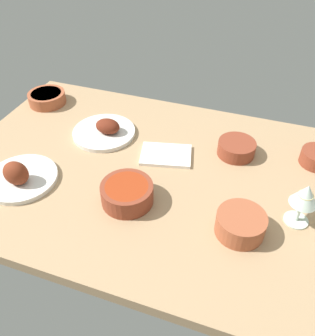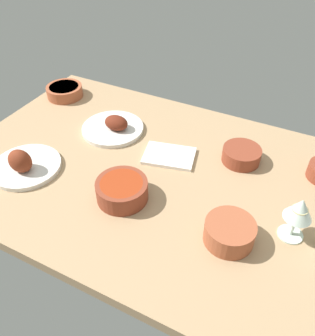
% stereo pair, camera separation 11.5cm
% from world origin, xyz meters
% --- Properties ---
extents(dining_table, '(1.40, 0.90, 0.04)m').
position_xyz_m(dining_table, '(0.00, 0.00, 0.02)').
color(dining_table, tan).
rests_on(dining_table, ground).
extents(plate_far_side, '(0.24, 0.24, 0.07)m').
position_xyz_m(plate_far_side, '(0.26, -0.14, 0.06)').
color(plate_far_side, silver).
rests_on(plate_far_side, dining_table).
extents(plate_center_main, '(0.23, 0.23, 0.09)m').
position_xyz_m(plate_center_main, '(0.40, 0.19, 0.06)').
color(plate_center_main, silver).
rests_on(plate_center_main, dining_table).
extents(bowl_sauce, '(0.16, 0.16, 0.06)m').
position_xyz_m(bowl_sauce, '(0.04, 0.15, 0.07)').
color(bowl_sauce, brown).
rests_on(bowl_sauce, dining_table).
extents(bowl_cream, '(0.13, 0.13, 0.05)m').
position_xyz_m(bowl_cream, '(-0.23, -0.19, 0.07)').
color(bowl_cream, brown).
rests_on(bowl_cream, dining_table).
extents(bowl_soup, '(0.16, 0.16, 0.05)m').
position_xyz_m(bowl_soup, '(0.59, -0.27, 0.07)').
color(bowl_soup, '#A35133').
rests_on(bowl_soup, dining_table).
extents(bowl_onions, '(0.14, 0.14, 0.06)m').
position_xyz_m(bowl_onions, '(-0.30, 0.16, 0.07)').
color(bowl_onions, '#A35133').
rests_on(bowl_onions, dining_table).
extents(wine_glass, '(0.08, 0.08, 0.14)m').
position_xyz_m(wine_glass, '(-0.45, 0.07, 0.14)').
color(wine_glass, silver).
rests_on(wine_glass, dining_table).
extents(folded_napkin, '(0.20, 0.16, 0.01)m').
position_xyz_m(folded_napkin, '(-0.00, -0.09, 0.05)').
color(folded_napkin, white).
rests_on(folded_napkin, dining_table).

